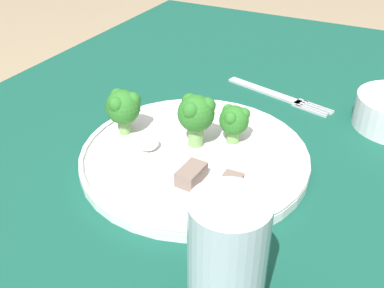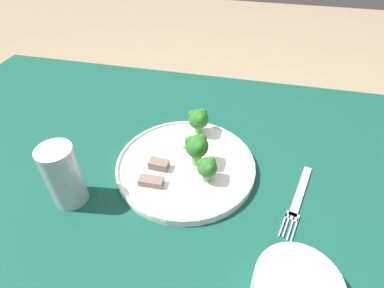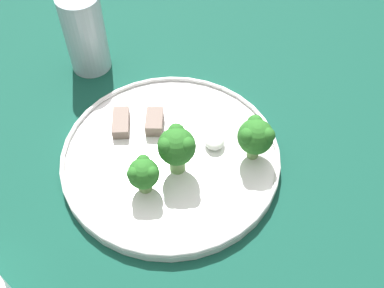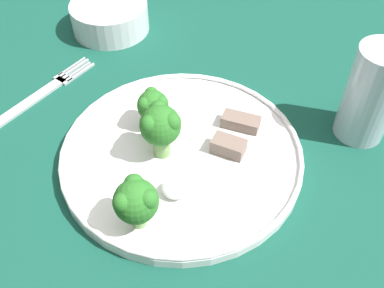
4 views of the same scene
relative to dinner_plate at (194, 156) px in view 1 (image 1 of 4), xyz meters
The scene contains 10 objects.
table 0.14m from the dinner_plate, 71.36° to the left, with size 1.37×1.01×0.74m.
dinner_plate is the anchor object (origin of this frame).
fork 0.23m from the dinner_plate, behind, with size 0.07×0.19×0.00m.
drinking_glass 0.23m from the dinner_plate, 33.08° to the left, with size 0.06×0.06×0.13m.
broccoli_floret_near_rim_left 0.05m from the dinner_plate, 157.45° to the right, with size 0.05×0.05×0.07m.
broccoli_floret_center_left 0.07m from the dinner_plate, 147.78° to the left, with size 0.04×0.04×0.05m.
broccoli_floret_back_left 0.12m from the dinner_plate, 92.00° to the right, with size 0.05×0.05×0.06m.
meat_slice_front_slice 0.09m from the dinner_plate, 52.41° to the left, with size 0.05×0.02×0.02m.
meat_slice_middle_slice 0.06m from the dinner_plate, 23.05° to the left, with size 0.04×0.03×0.02m.
sauce_dollop 0.06m from the dinner_plate, 75.04° to the right, with size 0.03×0.03×0.02m.
Camera 1 is at (0.39, 0.11, 1.07)m, focal length 42.00 mm.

